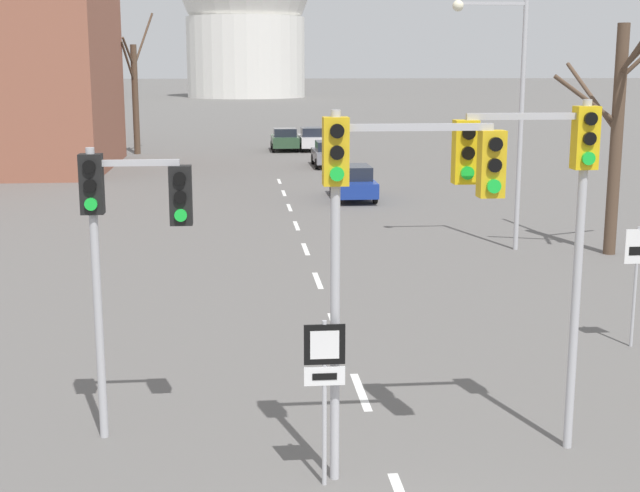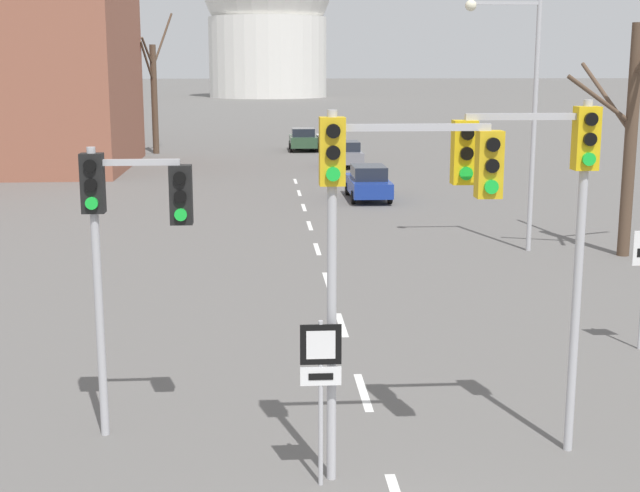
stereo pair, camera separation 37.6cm
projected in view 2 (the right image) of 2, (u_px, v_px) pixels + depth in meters
The scene contains 20 objects.
lane_stripe_1 at pixel (363, 392), 17.02m from camera, with size 0.16×2.00×0.01m, color silver.
lane_stripe_2 at pixel (342, 325), 21.42m from camera, with size 0.16×2.00×0.01m, color silver.
lane_stripe_3 at pixel (327, 280), 25.82m from camera, with size 0.16×2.00×0.01m, color silver.
lane_stripe_4 at pixel (317, 249), 30.22m from camera, with size 0.16×2.00×0.01m, color silver.
lane_stripe_5 at pixel (310, 226), 34.62m from camera, with size 0.16×2.00×0.01m, color silver.
lane_stripe_6 at pixel (304, 207), 39.01m from camera, with size 0.16×2.00×0.01m, color silver.
lane_stripe_7 at pixel (299, 193), 43.41m from camera, with size 0.16×2.00×0.01m, color silver.
lane_stripe_8 at pixel (295, 181), 47.81m from camera, with size 0.16×2.00×0.01m, color silver.
traffic_signal_centre_tall at pixel (385, 203), 12.68m from camera, with size 2.61×0.34×5.53m.
traffic_signal_near_right at pixel (543, 190), 13.58m from camera, with size 2.22×0.34×5.63m.
traffic_signal_near_left at pixel (125, 220), 14.37m from camera, with size 1.76×0.34×4.86m.
route_sign_post at pixel (321, 374), 12.92m from camera, with size 0.60×0.08×2.54m.
street_lamp_right at pixel (521, 99), 28.95m from camera, with size 2.49×0.36×8.17m.
sedan_near_left at pixel (346, 154), 54.46m from camera, with size 1.89×4.26×1.57m.
sedan_near_right at pixel (303, 139), 64.65m from camera, with size 1.97×3.88×1.64m.
sedan_mid_centre at pixel (368, 182), 41.21m from camera, with size 1.84×4.51×1.59m.
sedan_far_left at pixel (329, 139), 64.79m from camera, with size 1.76×4.15×1.67m.
bare_tree_left_near at pixel (154, 92), 61.92m from camera, with size 1.95×3.72×9.71m.
bare_tree_right_near at pixel (632, 126), 28.37m from camera, with size 4.80×5.91×8.44m.
capitol_dome at pixel (267, 5), 168.88m from camera, with size 25.03×25.03×35.36m.
Camera 2 is at (-1.92, -9.34, 6.14)m, focal length 50.00 mm.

